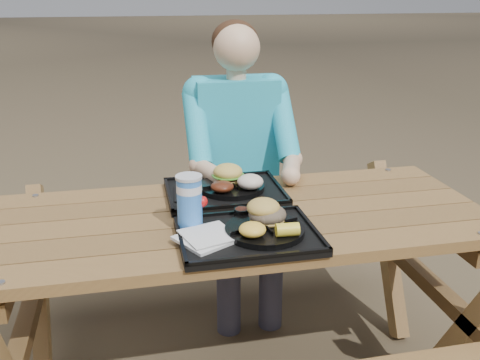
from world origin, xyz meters
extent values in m
cube|color=black|center=(-0.02, -0.21, 0.76)|extent=(0.45, 0.35, 0.02)
cube|color=black|center=(-0.02, 0.19, 0.76)|extent=(0.45, 0.35, 0.02)
cylinder|color=black|center=(0.04, -0.21, 0.78)|extent=(0.26, 0.26, 0.02)
cylinder|color=black|center=(0.01, 0.20, 0.78)|extent=(0.26, 0.26, 0.02)
cube|color=silver|center=(-0.16, -0.23, 0.78)|extent=(0.22, 0.22, 0.02)
cylinder|color=blue|center=(-0.19, -0.11, 0.85)|extent=(0.08, 0.08, 0.17)
cylinder|color=black|center=(-0.01, -0.08, 0.79)|extent=(0.05, 0.05, 0.03)
cylinder|color=#C78B16|center=(0.05, -0.09, 0.78)|extent=(0.05, 0.05, 0.03)
ellipsoid|color=yellow|center=(-0.02, -0.27, 0.81)|extent=(0.09, 0.09, 0.04)
cube|color=black|center=(-0.19, 0.19, 0.77)|extent=(0.04, 0.16, 0.01)
ellipsoid|color=#502010|center=(-0.04, 0.13, 0.81)|extent=(0.09, 0.09, 0.04)
ellipsoid|color=beige|center=(0.07, 0.14, 0.82)|extent=(0.10, 0.10, 0.06)
camera|label=1|loc=(-0.37, -1.74, 1.52)|focal=40.00mm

